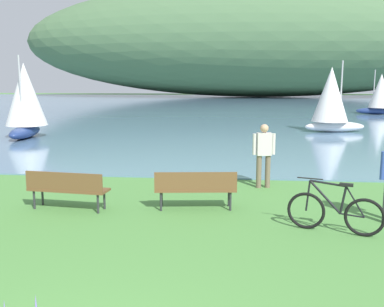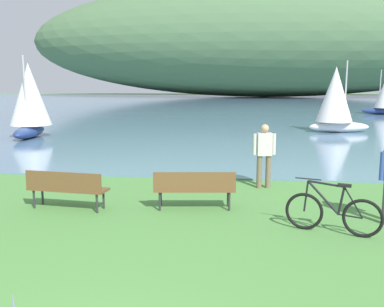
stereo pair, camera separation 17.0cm
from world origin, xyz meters
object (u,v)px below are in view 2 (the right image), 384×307
Objects in this scene: park_bench_further_along at (194,187)px; bicycle_leaning_near_bench at (332,213)px; park_bench_near_camera at (66,187)px; sailboat_toward_hillside at (336,99)px; person_at_shoreline at (264,152)px; sailboat_mid_bay at (29,99)px.

bicycle_leaning_near_bench is (2.72, -1.23, -0.12)m from park_bench_further_along.
park_bench_near_camera is at bearing 170.41° from bicycle_leaning_near_bench.
park_bench_further_along is at bearing 6.02° from park_bench_near_camera.
park_bench_near_camera is 2.83m from park_bench_further_along.
bicycle_leaning_near_bench reaches higher than park_bench_near_camera.
person_at_shoreline is at bearing -109.13° from sailboat_toward_hillside.
sailboat_mid_bay is at bearing 133.67° from bicycle_leaning_near_bench.
sailboat_mid_bay is 16.17m from sailboat_toward_hillside.
park_bench_near_camera is 1.08× the size of person_at_shoreline.
sailboat_mid_bay is 1.03× the size of sailboat_toward_hillside.
sailboat_mid_bay reaches higher than bicycle_leaning_near_bench.
sailboat_toward_hillside is at bearing 13.66° from sailboat_mid_bay.
person_at_shoreline is at bearing 107.65° from bicycle_leaning_near_bench.
bicycle_leaning_near_bench is at bearing -9.59° from park_bench_near_camera.
sailboat_toward_hillside is at bearing 78.14° from bicycle_leaning_near_bench.
person_at_shoreline is (1.63, 2.19, 0.46)m from park_bench_further_along.
sailboat_mid_bay reaches higher than park_bench_near_camera.
sailboat_mid_bay is at bearing 129.40° from park_bench_further_along.
sailboat_mid_bay is at bearing -166.34° from sailboat_toward_hillside.
park_bench_further_along is 2.77m from person_at_shoreline.
park_bench_further_along is at bearing -111.98° from sailboat_toward_hillside.
sailboat_toward_hillside reaches higher than park_bench_near_camera.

